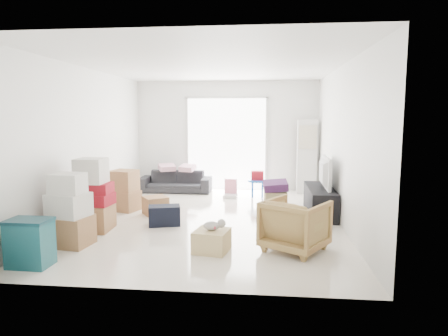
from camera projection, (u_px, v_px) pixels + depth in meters
name	position (u px, v px, depth m)	size (l,w,h in m)	color
room_shell	(210.00, 144.00, 7.01)	(4.98, 6.48, 3.18)	white
sliding_door	(226.00, 140.00, 9.96)	(2.10, 0.04, 2.33)	white
ac_tower	(307.00, 157.00, 9.49)	(0.45, 0.30, 1.75)	silver
tv_console	(320.00, 201.00, 7.49)	(0.46, 1.54, 0.51)	black
television	(320.00, 184.00, 7.45)	(1.00, 0.58, 0.13)	black
sofa	(176.00, 178.00, 9.72)	(1.73, 0.51, 0.68)	#25252A
pillow_left	(167.00, 162.00, 9.72)	(0.35, 0.27, 0.11)	#C892A4
pillow_right	(187.00, 162.00, 9.63)	(0.31, 0.25, 0.11)	#C892A4
armchair	(295.00, 223.00, 5.45)	(0.76, 0.71, 0.78)	#A18647
storage_bins	(30.00, 243.00, 4.89)	(0.52, 0.37, 0.59)	#165059
box_stack_a	(69.00, 213.00, 5.66)	(0.62, 0.54, 1.04)	#976B44
box_stack_b	(92.00, 199.00, 6.42)	(0.66, 0.60, 1.17)	#976B44
box_stack_c	(124.00, 191.00, 7.79)	(0.64, 0.58, 0.79)	#976B44
loose_box	(155.00, 206.00, 7.49)	(0.41, 0.41, 0.34)	#976B44
duffel_bag	(164.00, 215.00, 6.75)	(0.52, 0.31, 0.33)	black
ottoman	(275.00, 202.00, 7.66)	(0.41, 0.41, 0.41)	#8A7C50
blanket	(275.00, 187.00, 7.63)	(0.45, 0.45, 0.14)	#3D1C46
kids_table	(257.00, 179.00, 9.10)	(0.46, 0.46, 0.59)	blue
toy_walker	(231.00, 192.00, 9.08)	(0.32, 0.28, 0.41)	silver
wood_crate	(212.00, 241.00, 5.44)	(0.45, 0.45, 0.30)	tan
plush_bunny	(214.00, 225.00, 5.42)	(0.30, 0.17, 0.15)	#B2ADA8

